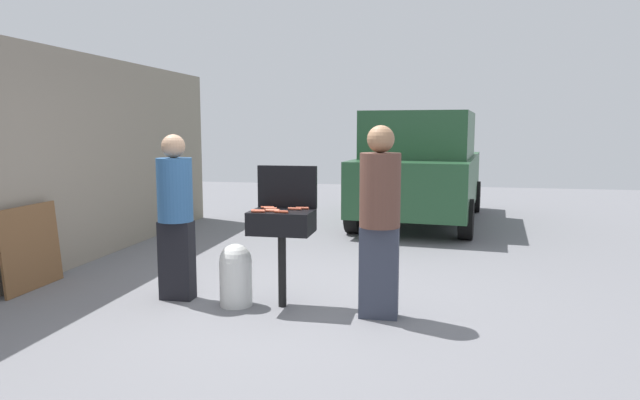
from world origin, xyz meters
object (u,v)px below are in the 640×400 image
at_px(hot_dog_6, 267,208).
at_px(person_left, 175,211).
at_px(hot_dog_2, 302,208).
at_px(hot_dog_4, 273,210).
at_px(hot_dog_7, 258,211).
at_px(parked_minivan, 422,167).
at_px(hot_dog_0, 272,211).
at_px(hot_dog_1, 271,209).
at_px(hot_dog_3, 258,211).
at_px(leaning_board, 31,248).
at_px(bbq_grill, 282,226).
at_px(person_right, 380,215).
at_px(hot_dog_8, 281,212).
at_px(hot_dog_5, 295,209).
at_px(propane_tank, 236,274).

bearing_deg(hot_dog_6, person_left, -176.49).
height_order(hot_dog_2, hot_dog_4, same).
xyz_separation_m(hot_dog_7, parked_minivan, (1.40, 5.54, 0.06)).
xyz_separation_m(hot_dog_0, hot_dog_1, (-0.06, 0.14, 0.00)).
bearing_deg(hot_dog_4, hot_dog_3, -142.24).
height_order(hot_dog_4, hot_dog_6, same).
bearing_deg(parked_minivan, leaning_board, 59.03).
distance_m(bbq_grill, hot_dog_1, 0.20).
bearing_deg(person_left, hot_dog_2, -8.47).
bearing_deg(person_right, hot_dog_3, 15.22).
bearing_deg(hot_dog_8, parked_minivan, 78.14).
xyz_separation_m(hot_dog_5, hot_dog_8, (-0.08, -0.21, 0.00)).
height_order(hot_dog_2, hot_dog_8, same).
distance_m(hot_dog_6, hot_dog_7, 0.23).
bearing_deg(leaning_board, propane_tank, -2.90).
bearing_deg(hot_dog_6, hot_dog_0, -62.27).
height_order(hot_dog_0, hot_dog_6, same).
relative_size(hot_dog_3, propane_tank, 0.21).
relative_size(hot_dog_5, parked_minivan, 0.03).
height_order(hot_dog_3, hot_dog_5, same).
xyz_separation_m(hot_dog_6, person_right, (1.13, -0.22, -0.00)).
relative_size(hot_dog_0, hot_dog_6, 1.00).
relative_size(person_left, person_right, 0.95).
bearing_deg(hot_dog_3, hot_dog_6, 86.91).
distance_m(hot_dog_1, hot_dog_2, 0.31).
height_order(bbq_grill, hot_dog_7, hot_dog_7).
height_order(hot_dog_3, hot_dog_4, same).
bearing_deg(person_left, person_right, -17.01).
bearing_deg(hot_dog_7, hot_dog_3, -72.05).
bearing_deg(propane_tank, hot_dog_3, -21.93).
height_order(hot_dog_6, leaning_board, hot_dog_6).
distance_m(hot_dog_2, person_right, 0.82).
distance_m(hot_dog_4, hot_dog_6, 0.20).
height_order(person_left, leaning_board, person_left).
xyz_separation_m(hot_dog_1, parked_minivan, (1.33, 5.37, 0.06)).
xyz_separation_m(person_right, leaning_board, (-3.79, 0.19, -0.50)).
xyz_separation_m(hot_dog_2, person_right, (0.78, -0.26, -0.00)).
distance_m(hot_dog_5, person_right, 0.86).
bearing_deg(hot_dog_4, person_right, -3.03).
distance_m(hot_dog_5, leaning_board, 2.99).
bearing_deg(hot_dog_1, hot_dog_0, -68.19).
distance_m(hot_dog_4, person_left, 1.06).
relative_size(bbq_grill, parked_minivan, 0.21).
height_order(hot_dog_7, parked_minivan, parked_minivan).
height_order(hot_dog_1, leaning_board, hot_dog_1).
bearing_deg(bbq_grill, propane_tank, -173.16).
bearing_deg(person_right, leaning_board, 10.44).
xyz_separation_m(hot_dog_0, person_right, (1.02, -0.02, -0.00)).
relative_size(hot_dog_6, leaning_board, 0.14).
distance_m(hot_dog_1, hot_dog_6, 0.08).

